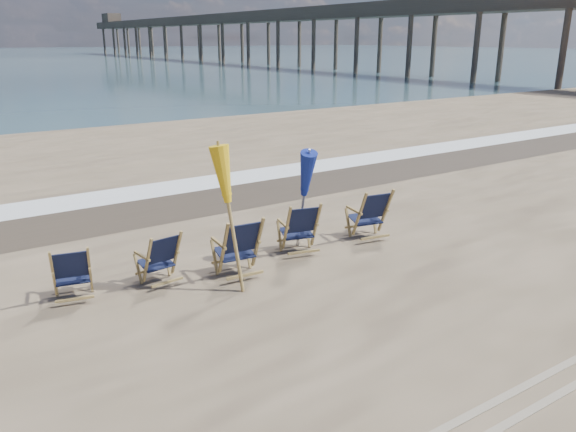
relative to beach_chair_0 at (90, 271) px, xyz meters
name	(u,v)px	position (x,y,z in m)	size (l,w,h in m)	color
surf_foam	(159,189)	(3.16, 5.58, -0.45)	(200.00, 1.40, 0.01)	silver
wet_sand_strip	(182,203)	(3.16, 4.08, -0.45)	(200.00, 2.60, 0.00)	#42362A
tire_tracks	(559,425)	(3.16, -5.52, -0.44)	(80.00, 1.30, 0.01)	gray
beach_chair_0	(90,271)	(0.00, 0.00, 0.00)	(0.58, 0.65, 0.90)	#121835
beach_chair_1	(177,255)	(1.33, -0.08, 0.00)	(0.58, 0.65, 0.91)	#121835
beach_chair_2	(258,245)	(2.53, -0.59, 0.08)	(0.68, 0.77, 1.07)	#121835
beach_chair_3	(316,227)	(3.91, -0.30, 0.05)	(0.64, 0.72, 1.00)	#121835
beach_chair_4	(386,213)	(5.50, -0.40, 0.07)	(0.67, 0.75, 1.05)	#121835
umbrella_yellow	(231,182)	(1.93, -0.86, 1.27)	(0.30, 0.30, 2.26)	#9E8247
umbrella_blue	(303,172)	(3.74, -0.11, 1.05)	(0.30, 0.30, 2.01)	#A5A5AD
fishing_pier	(238,31)	(41.16, 71.28, 4.20)	(4.40, 140.00, 9.30)	#4A4036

